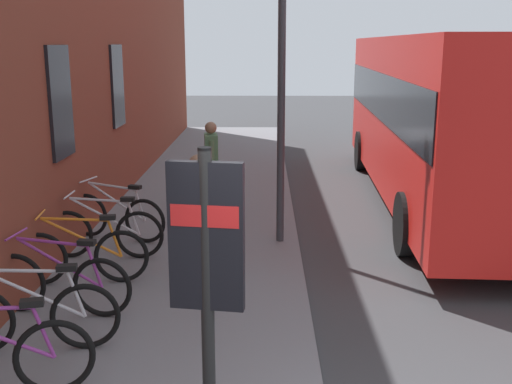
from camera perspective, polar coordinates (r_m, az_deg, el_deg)
The scene contains 12 objects.
ground at distance 9.98m, azimuth 9.77°, elevation -5.44°, with size 60.00×60.00×0.00m, color #38383A.
sidewalk_pavement at distance 11.81m, azimuth -5.05°, elevation -1.99°, with size 24.00×3.50×0.12m, color slate.
bicycle_mid_rack at distance 6.80m, azimuth -19.91°, elevation -10.76°, with size 0.48×1.76×0.97m.
bicycle_nearest_sign at distance 7.59m, azimuth -17.72°, elevation -8.00°, with size 0.48×1.76×0.97m.
bicycle_by_door at distance 8.44m, azimuth -15.85°, elevation -5.67°, with size 0.48×1.77×0.97m.
bicycle_far_end at distance 9.35m, azimuth -13.84°, elevation -3.67°, with size 0.48×1.77×0.97m.
bicycle_under_window at distance 10.18m, azimuth -12.80°, elevation -2.20°, with size 0.68×1.70×0.97m.
transit_info_sign at distance 4.48m, azimuth -4.59°, elevation -6.01°, with size 0.16×0.56×2.40m.
city_bus at distance 13.03m, azimuth 16.76°, elevation 7.29°, with size 10.61×3.04×3.35m.
pedestrian_crossing_street at distance 8.03m, azimuth -5.32°, elevation -1.24°, with size 0.60×0.44×1.72m.
pedestrian_by_facade at distance 11.73m, azimuth -4.17°, elevation 3.34°, with size 0.63×0.30×1.67m.
street_lamp at distance 9.49m, azimuth 2.41°, elevation 14.31°, with size 0.28×0.28×5.47m.
Camera 1 is at (-3.31, 0.56, 3.22)m, focal length 43.20 mm.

